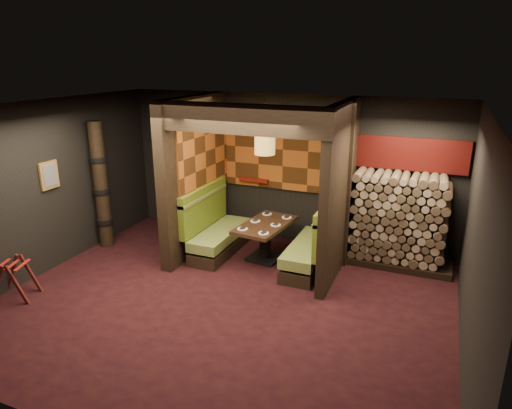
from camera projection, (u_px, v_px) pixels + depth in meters
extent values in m
cube|color=black|center=(223.00, 303.00, 6.79)|extent=(6.50, 5.50, 0.02)
cube|color=black|center=(218.00, 108.00, 5.90)|extent=(6.50, 5.50, 0.02)
cube|color=black|center=(285.00, 169.00, 8.77)|extent=(6.50, 0.02, 2.85)
cube|color=black|center=(76.00, 309.00, 3.93)|extent=(6.50, 0.02, 2.85)
cube|color=black|center=(44.00, 188.00, 7.54)|extent=(0.02, 5.50, 2.85)
cube|color=black|center=(478.00, 248.00, 5.16)|extent=(0.02, 5.50, 2.85)
cube|color=black|center=(195.00, 176.00, 8.29)|extent=(0.20, 2.20, 2.85)
cube|color=black|center=(340.00, 191.00, 7.37)|extent=(0.15, 2.10, 2.85)
cube|color=black|center=(239.00, 119.00, 6.60)|extent=(2.85, 0.18, 0.44)
cube|color=#9C4B18|center=(283.00, 149.00, 8.62)|extent=(2.40, 0.06, 1.55)
cube|color=#9C4B18|center=(205.00, 152.00, 8.27)|extent=(0.04, 1.85, 1.45)
cube|color=#63130C|center=(254.00, 180.00, 8.97)|extent=(0.60, 0.12, 0.07)
cube|color=black|center=(221.00, 247.00, 8.52)|extent=(0.55, 1.60, 0.22)
cube|color=olive|center=(221.00, 234.00, 8.44)|extent=(0.55, 1.60, 0.18)
cube|color=#4B6518|center=(204.00, 212.00, 8.44)|extent=(0.12, 1.60, 0.78)
cube|color=olive|center=(203.00, 194.00, 8.33)|extent=(0.15, 1.60, 0.06)
cube|color=black|center=(308.00, 261.00, 7.90)|extent=(0.55, 1.60, 0.22)
cube|color=olive|center=(308.00, 248.00, 7.83)|extent=(0.55, 1.60, 0.18)
cube|color=#4B6518|center=(328.00, 230.00, 7.58)|extent=(0.12, 1.60, 0.78)
cube|color=olive|center=(329.00, 210.00, 7.48)|extent=(0.15, 1.60, 0.06)
cube|color=black|center=(265.00, 257.00, 8.26)|extent=(0.61, 0.61, 0.06)
cylinder|color=black|center=(265.00, 243.00, 8.17)|extent=(0.20, 0.20, 0.63)
cube|color=#331F13|center=(265.00, 225.00, 8.06)|extent=(0.85, 1.37, 0.06)
cylinder|color=white|center=(243.00, 229.00, 7.78)|extent=(0.18, 0.18, 0.01)
cube|color=black|center=(243.00, 228.00, 7.77)|extent=(0.08, 0.12, 0.02)
cylinder|color=white|center=(264.00, 233.00, 7.59)|extent=(0.18, 0.18, 0.01)
cube|color=black|center=(264.00, 232.00, 7.58)|extent=(0.08, 0.12, 0.02)
cylinder|color=white|center=(255.00, 221.00, 8.15)|extent=(0.18, 0.18, 0.01)
cube|color=black|center=(255.00, 220.00, 8.14)|extent=(0.08, 0.12, 0.02)
cylinder|color=white|center=(276.00, 225.00, 7.96)|extent=(0.18, 0.18, 0.01)
cube|color=black|center=(276.00, 224.00, 7.95)|extent=(0.08, 0.12, 0.02)
cylinder|color=white|center=(267.00, 214.00, 8.52)|extent=(0.18, 0.18, 0.01)
cube|color=black|center=(267.00, 213.00, 8.51)|extent=(0.08, 0.12, 0.02)
cylinder|color=white|center=(287.00, 217.00, 8.33)|extent=(0.18, 0.18, 0.01)
cube|color=black|center=(287.00, 217.00, 8.32)|extent=(0.08, 0.12, 0.02)
cylinder|color=#AD8039|center=(265.00, 141.00, 7.55)|extent=(0.35, 0.35, 0.45)
sphere|color=#FFC672|center=(265.00, 141.00, 7.55)|extent=(0.18, 0.18, 0.18)
cylinder|color=black|center=(265.00, 113.00, 7.41)|extent=(0.02, 0.02, 0.46)
cube|color=olive|center=(49.00, 175.00, 7.55)|extent=(0.04, 0.36, 0.46)
cube|color=#3F3F3F|center=(50.00, 175.00, 7.54)|extent=(0.01, 0.27, 0.36)
cube|color=#451413|center=(18.00, 286.00, 6.68)|extent=(0.29, 0.14, 0.66)
cube|color=#451413|center=(12.00, 274.00, 7.06)|extent=(0.29, 0.14, 0.66)
cube|color=#451413|center=(31.00, 274.00, 7.04)|extent=(0.29, 0.14, 0.66)
cube|color=maroon|center=(2.00, 265.00, 6.80)|extent=(0.18, 0.40, 0.01)
cube|color=maroon|center=(12.00, 265.00, 6.79)|extent=(0.18, 0.40, 0.01)
cube|color=maroon|center=(22.00, 265.00, 6.78)|extent=(0.18, 0.40, 0.01)
cylinder|color=black|center=(101.00, 186.00, 8.50)|extent=(0.26, 0.26, 2.40)
cylinder|color=black|center=(105.00, 221.00, 8.71)|extent=(0.31, 0.31, 0.09)
cylinder|color=black|center=(102.00, 191.00, 8.53)|extent=(0.31, 0.31, 0.09)
cylinder|color=black|center=(98.00, 159.00, 8.34)|extent=(0.31, 0.31, 0.09)
cube|color=black|center=(399.00, 262.00, 8.00)|extent=(1.73, 0.70, 0.12)
cube|color=brown|center=(404.00, 218.00, 7.75)|extent=(1.73, 0.70, 1.52)
cube|color=maroon|center=(412.00, 154.00, 7.72)|extent=(1.83, 0.10, 0.56)
cube|color=black|center=(348.00, 187.00, 7.56)|extent=(0.08, 0.08, 2.85)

